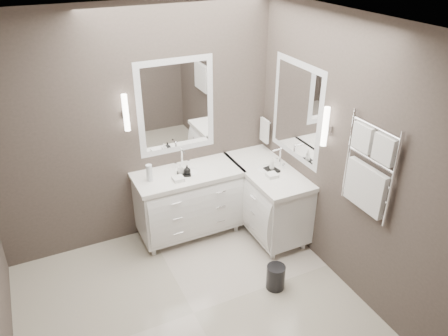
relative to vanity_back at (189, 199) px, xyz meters
name	(u,v)px	position (x,y,z in m)	size (l,w,h in m)	color
floor	(194,313)	(-0.45, -1.23, -0.49)	(3.20, 3.00, 0.01)	beige
ceiling	(181,26)	(-0.45, -1.23, 2.22)	(3.20, 3.00, 0.01)	white
wall_back	(138,130)	(-0.45, 0.28, 0.86)	(3.20, 0.01, 2.70)	#473E39
wall_front	(288,326)	(-0.45, -2.73, 0.86)	(3.20, 0.01, 2.70)	#473E39
wall_right	(343,157)	(1.15, -1.23, 0.86)	(0.01, 3.00, 2.70)	#473E39
vanity_back	(189,199)	(0.00, 0.00, 0.00)	(1.24, 0.59, 0.97)	white
vanity_right	(266,195)	(0.88, -0.33, 0.00)	(0.59, 1.24, 0.97)	white
mirror_back	(176,107)	(0.00, 0.26, 1.06)	(0.90, 0.02, 1.10)	white
mirror_right	(297,111)	(1.14, -0.43, 1.06)	(0.02, 0.90, 1.10)	white
sconce_back	(126,113)	(-0.58, 0.20, 1.11)	(0.06, 0.06, 0.40)	white
sconce_right	(325,127)	(1.08, -1.01, 1.11)	(0.06, 0.06, 0.40)	white
towel_bar_corner	(265,130)	(1.09, 0.13, 0.63)	(0.03, 0.22, 0.30)	white
towel_ladder	(368,173)	(1.10, -1.63, 0.91)	(0.06, 0.58, 0.90)	white
waste_bin	(276,277)	(0.45, -1.26, -0.35)	(0.19, 0.19, 0.27)	black
amenity_tray_back	(184,174)	(-0.06, -0.04, 0.38)	(0.16, 0.12, 0.02)	black
amenity_tray_right	(272,170)	(0.89, -0.39, 0.38)	(0.12, 0.17, 0.02)	black
water_bottle	(149,173)	(-0.44, 0.00, 0.46)	(0.07, 0.07, 0.19)	silver
soap_bottle_a	(180,168)	(-0.09, -0.02, 0.45)	(0.05, 0.05, 0.12)	white
soap_bottle_b	(187,170)	(-0.03, -0.07, 0.44)	(0.08, 0.08, 0.10)	black
soap_bottle_c	(272,163)	(0.89, -0.39, 0.46)	(0.06, 0.06, 0.15)	white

